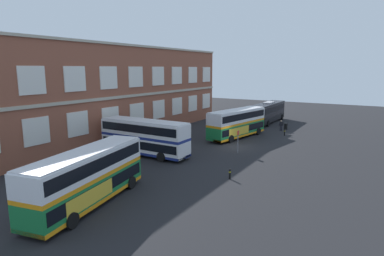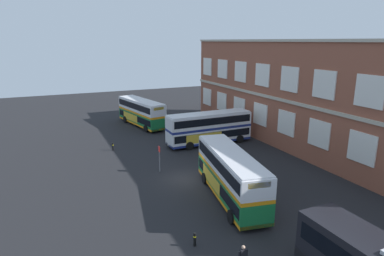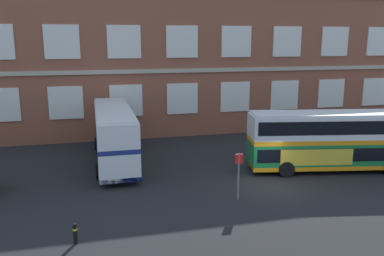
{
  "view_description": "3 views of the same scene",
  "coord_description": "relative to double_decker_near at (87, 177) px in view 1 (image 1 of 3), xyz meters",
  "views": [
    {
      "loc": [
        -36.79,
        -15.91,
        9.85
      ],
      "look_at": [
        -6.48,
        2.41,
        3.21
      ],
      "focal_mm": 29.82,
      "sensor_mm": 36.0,
      "label": 1
    },
    {
      "loc": [
        27.07,
        -11.59,
        12.92
      ],
      "look_at": [
        -2.84,
        1.96,
        4.19
      ],
      "focal_mm": 30.86,
      "sensor_mm": 36.0,
      "label": 2
    },
    {
      "loc": [
        -10.46,
        -21.69,
        8.86
      ],
      "look_at": [
        -4.24,
        3.32,
        3.18
      ],
      "focal_mm": 37.53,
      "sensor_mm": 36.0,
      "label": 3
    }
  ],
  "objects": [
    {
      "name": "safety_bollard_west",
      "position": [
        10.36,
        -6.56,
        -1.66
      ],
      "size": [
        0.19,
        0.19,
        0.95
      ],
      "color": "black",
      "rests_on": "ground"
    },
    {
      "name": "waiting_passenger",
      "position": [
        35.31,
        -4.14,
        -1.22
      ],
      "size": [
        0.26,
        0.63,
        1.7
      ],
      "color": "black",
      "rests_on": "ground"
    },
    {
      "name": "double_decker_far",
      "position": [
        27.03,
        -0.06,
        0.0
      ],
      "size": [
        11.29,
        4.57,
        4.07
      ],
      "color": "#197038",
      "rests_on": "ground"
    },
    {
      "name": "double_decker_middle",
      "position": [
        12.79,
        5.28,
        0.0
      ],
      "size": [
        2.88,
        11.0,
        4.07
      ],
      "color": "silver",
      "rests_on": "ground"
    },
    {
      "name": "bus_stand_flag",
      "position": [
        19.1,
        -3.59,
        -0.51
      ],
      "size": [
        0.44,
        0.1,
        2.7
      ],
      "color": "slate",
      "rests_on": "ground"
    },
    {
      "name": "safety_bollard_east",
      "position": [
        31.96,
        -5.62,
        -1.66
      ],
      "size": [
        0.19,
        0.19,
        0.95
      ],
      "color": "black",
      "rests_on": "ground"
    },
    {
      "name": "brick_terminal_building",
      "position": [
        19.4,
        16.05,
        4.24
      ],
      "size": [
        46.08,
        8.19,
        13.08
      ],
      "color": "brown",
      "rests_on": "ground"
    },
    {
      "name": "touring_coach",
      "position": [
        42.13,
        0.18,
        -0.24
      ],
      "size": [
        12.0,
        2.87,
        3.8
      ],
      "color": "black",
      "rests_on": "ground"
    },
    {
      "name": "double_decker_near",
      "position": [
        0.0,
        0.0,
        0.0
      ],
      "size": [
        11.29,
        4.67,
        4.07
      ],
      "color": "#197038",
      "rests_on": "ground"
    },
    {
      "name": "station_litter_bin",
      "position": [
        37.06,
        -4.42,
        -1.63
      ],
      "size": [
        0.6,
        0.6,
        1.03
      ],
      "color": "black",
      "rests_on": "ground"
    },
    {
      "name": "ground_plane",
      "position": [
        21.9,
        0.07,
        -2.15
      ],
      "size": [
        120.0,
        120.0,
        0.0
      ],
      "primitive_type": "plane",
      "color": "black"
    }
  ]
}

